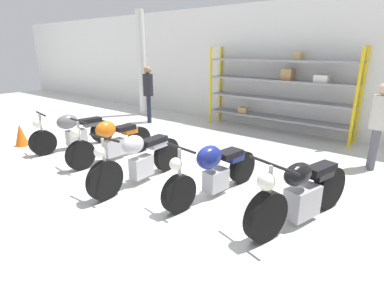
{
  "coord_description": "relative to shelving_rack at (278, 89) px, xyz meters",
  "views": [
    {
      "loc": [
        3.15,
        -3.57,
        2.31
      ],
      "look_at": [
        0.0,
        0.4,
        0.7
      ],
      "focal_mm": 28.0,
      "sensor_mm": 36.0,
      "label": 1
    }
  ],
  "objects": [
    {
      "name": "back_wall",
      "position": [
        0.22,
        0.37,
        0.55
      ],
      "size": [
        30.0,
        0.08,
        3.6
      ],
      "color": "white",
      "rests_on": "ground_plane"
    },
    {
      "name": "motorcycle_grey",
      "position": [
        -3.19,
        -4.48,
        -0.83
      ],
      "size": [
        0.62,
        2.02,
        0.97
      ],
      "rotation": [
        0.0,
        0.0,
        -1.72
      ],
      "color": "black",
      "rests_on": "ground_plane"
    },
    {
      "name": "motorcycle_black",
      "position": [
        2.25,
        -4.38,
        -0.81
      ],
      "size": [
        0.89,
        2.02,
        1.02
      ],
      "rotation": [
        0.0,
        0.0,
        -1.85
      ],
      "color": "black",
      "rests_on": "ground_plane"
    },
    {
      "name": "motorcycle_blue",
      "position": [
        0.86,
        -4.45,
        -0.8
      ],
      "size": [
        0.6,
        2.09,
        1.0
      ],
      "rotation": [
        0.0,
        0.0,
        -1.71
      ],
      "color": "black",
      "rests_on": "ground_plane"
    },
    {
      "name": "motorcycle_orange",
      "position": [
        -1.79,
        -4.46,
        -0.78
      ],
      "size": [
        0.65,
        2.07,
        1.01
      ],
      "rotation": [
        0.0,
        0.0,
        -1.63
      ],
      "color": "black",
      "rests_on": "ground_plane"
    },
    {
      "name": "support_pillar",
      "position": [
        -4.84,
        -0.68,
        0.55
      ],
      "size": [
        0.28,
        0.28,
        3.6
      ],
      "color": "silver",
      "rests_on": "ground_plane"
    },
    {
      "name": "motorcycle_silver",
      "position": [
        -0.45,
        -4.86,
        -0.79
      ],
      "size": [
        0.69,
        2.16,
        1.03
      ],
      "rotation": [
        0.0,
        0.0,
        -1.53
      ],
      "color": "black",
      "rests_on": "ground_plane"
    },
    {
      "name": "ground_plane",
      "position": [
        0.22,
        -4.59,
        -1.25
      ],
      "size": [
        30.0,
        30.0,
        0.0
      ],
      "primitive_type": "plane",
      "color": "silver"
    },
    {
      "name": "person_browsing",
      "position": [
        -3.75,
        -1.45,
        -0.18
      ],
      "size": [
        0.45,
        0.45,
        1.8
      ],
      "rotation": [
        0.0,
        0.0,
        3.93
      ],
      "color": "#1E2338",
      "rests_on": "ground_plane"
    },
    {
      "name": "shelving_rack",
      "position": [
        0.0,
        0.0,
        0.0
      ],
      "size": [
        4.24,
        0.63,
        2.38
      ],
      "color": "yellow",
      "rests_on": "ground_plane"
    },
    {
      "name": "person_near_rack",
      "position": [
        2.69,
        -1.48,
        -0.24
      ],
      "size": [
        0.39,
        0.39,
        1.7
      ],
      "rotation": [
        0.0,
        0.0,
        3.41
      ],
      "color": "#595960",
      "rests_on": "ground_plane"
    },
    {
      "name": "traffic_cone",
      "position": [
        -4.42,
        -5.2,
        -0.97
      ],
      "size": [
        0.32,
        0.32,
        0.55
      ],
      "color": "orange",
      "rests_on": "ground_plane"
    }
  ]
}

